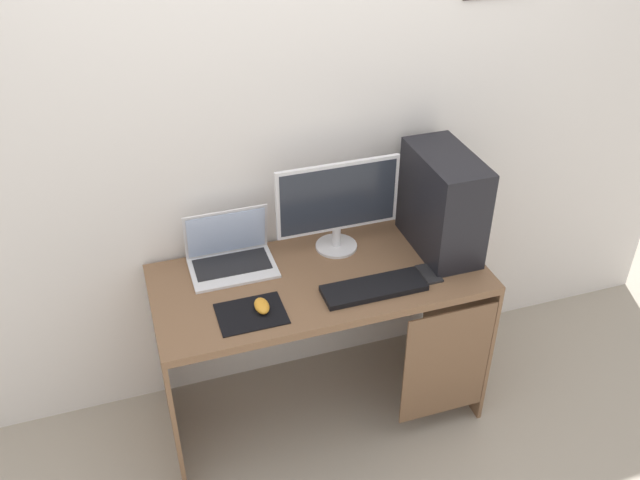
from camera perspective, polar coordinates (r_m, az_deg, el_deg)
name	(u,v)px	position (r m, az deg, el deg)	size (l,w,h in m)	color
ground_plane	(320,405)	(3.35, 0.00, -13.57)	(8.00, 8.00, 0.00)	#9E9384
wall_back	(294,123)	(2.84, -2.17, 9.67)	(4.00, 0.05, 2.60)	silver
desk	(325,307)	(2.92, 0.42, -5.62)	(1.38, 0.61, 0.77)	brown
pc_tower	(443,203)	(2.93, 10.17, 3.08)	(0.22, 0.43, 0.44)	black
monitor	(338,204)	(2.86, 1.48, 3.05)	(0.53, 0.18, 0.42)	silver
laptop	(231,255)	(2.88, -7.46, -1.25)	(0.35, 0.24, 0.24)	silver
keyboard	(374,288)	(2.75, 4.51, -4.01)	(0.42, 0.14, 0.02)	black
mousepad	(251,314)	(2.65, -5.75, -6.13)	(0.26, 0.20, 0.01)	black
mouse_left	(262,306)	(2.65, -4.87, -5.48)	(0.06, 0.10, 0.03)	orange
cell_phone	(429,274)	(2.87, 9.07, -2.78)	(0.07, 0.13, 0.01)	#232326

